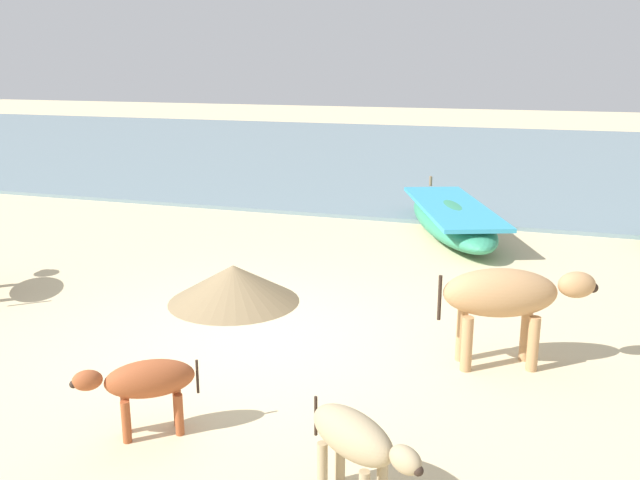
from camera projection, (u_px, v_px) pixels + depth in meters
ground at (260, 336)px, 7.93m from camera, size 80.00×80.00×0.00m
sea_water at (447, 155)px, 22.79m from camera, size 60.00×20.00×0.08m
fishing_boat_1 at (452, 219)px, 12.45m from camera, size 2.59×4.36×0.77m
calf_near_dun at (356, 440)px, 4.80m from camera, size 1.00×0.77×0.71m
calf_far_rust at (146, 382)px, 5.73m from camera, size 0.95×0.74×0.68m
cow_second_adult_tan at (506, 297)px, 6.98m from camera, size 1.60×0.82×1.06m
debris_pile_1 at (234, 284)px, 9.00m from camera, size 2.21×2.21×0.51m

